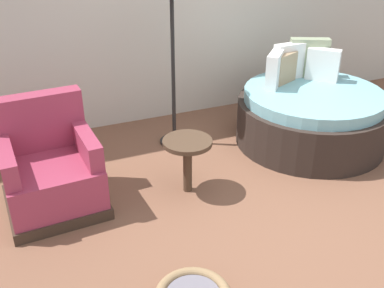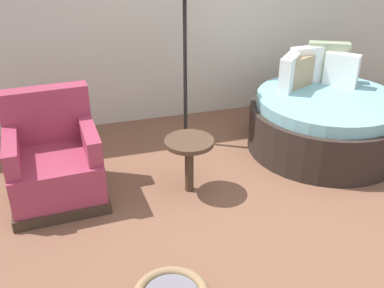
{
  "view_description": "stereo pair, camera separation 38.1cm",
  "coord_description": "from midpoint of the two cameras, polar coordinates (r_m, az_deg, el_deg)",
  "views": [
    {
      "loc": [
        -1.9,
        -2.48,
        2.33
      ],
      "look_at": [
        -0.58,
        0.62,
        0.55
      ],
      "focal_mm": 42.34,
      "sensor_mm": 36.0,
      "label": 1
    },
    {
      "loc": [
        -1.54,
        -2.61,
        2.33
      ],
      "look_at": [
        -0.58,
        0.62,
        0.55
      ],
      "focal_mm": 42.34,
      "sensor_mm": 36.0,
      "label": 2
    }
  ],
  "objects": [
    {
      "name": "ground_plane",
      "position": [
        3.87,
        8.89,
        -9.87
      ],
      "size": [
        8.0,
        8.0,
        0.02
      ],
      "primitive_type": "cube",
      "color": "brown"
    },
    {
      "name": "round_daybed",
      "position": [
        5.04,
        12.59,
        3.6
      ],
      "size": [
        1.61,
        1.61,
        1.03
      ],
      "color": "#2D231E",
      "rests_on": "ground_plane"
    },
    {
      "name": "red_armchair",
      "position": [
        4.09,
        -20.01,
        -3.33
      ],
      "size": [
        0.84,
        0.84,
        0.94
      ],
      "color": "#38281E",
      "rests_on": "ground_plane"
    },
    {
      "name": "side_table",
      "position": [
        3.99,
        -3.31,
        -0.77
      ],
      "size": [
        0.44,
        0.44,
        0.52
      ],
      "color": "#473323",
      "rests_on": "ground_plane"
    },
    {
      "name": "floor_lamp",
      "position": [
        4.54,
        -5.1,
        17.57
      ],
      "size": [
        0.4,
        0.4,
        1.82
      ],
      "color": "black",
      "rests_on": "ground_plane"
    }
  ]
}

